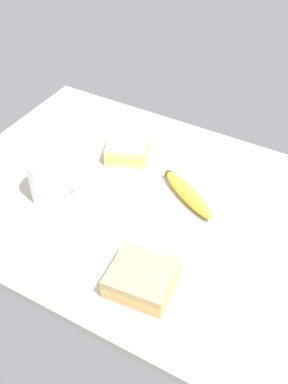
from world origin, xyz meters
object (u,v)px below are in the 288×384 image
coffee_mug_black (49,179)px  sandwich_side (128,150)px  banana (188,194)px  sandwich_main (142,279)px  paper_napkin (260,282)px

coffee_mug_black → sandwich_side: (7.32, 20.34, -2.98)cm
sandwich_side → banana: bearing=-18.6°
sandwich_main → sandwich_side: same height
sandwich_side → banana: 20.28cm
sandwich_side → paper_napkin: (40.60, -20.08, -2.05)cm
sandwich_side → paper_napkin: sandwich_side is taller
sandwich_side → banana: sandwich_side is taller
coffee_mug_black → banana: size_ratio=0.67×
sandwich_main → paper_napkin: bearing=31.7°
banana → coffee_mug_black: bearing=-152.4°
sandwich_main → banana: bearing=96.3°
banana → sandwich_main: bearing=-83.7°
banana → paper_napkin: 25.40cm
coffee_mug_black → sandwich_main: 31.53cm
sandwich_main → paper_napkin: (18.61, 11.49, -2.05)cm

